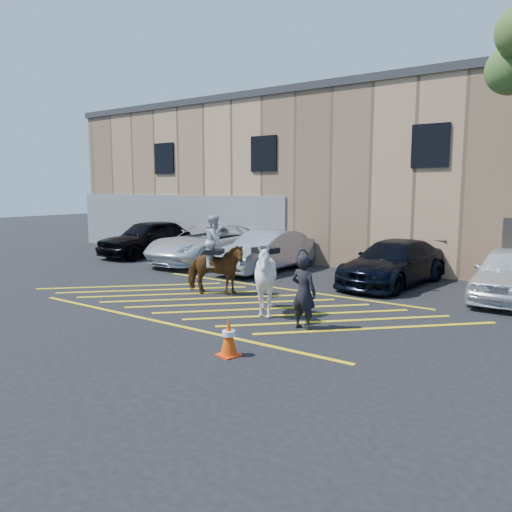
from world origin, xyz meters
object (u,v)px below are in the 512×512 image
Objects in this scene: car_white_pickup at (209,244)px; saddled_white at (265,279)px; handler at (304,292)px; traffic_cone at (229,337)px; car_black_suv at (149,238)px; mounted_bay at (215,263)px; car_white_suv at (510,274)px; car_blue_suv at (394,263)px; car_silver_sedan at (265,251)px.

saddled_white is (6.90, -5.82, 0.10)m from car_white_pickup.
traffic_cone is at bearing 88.75° from handler.
mounted_bay is (8.06, -4.77, 0.12)m from car_black_suv.
car_white_suv is at bearing -114.63° from handler.
car_white_suv is at bearing 30.83° from mounted_bay.
car_black_suv is 0.99× the size of car_blue_suv.
car_white_pickup is at bearing 132.63° from mounted_bay.
car_blue_suv reaches higher than traffic_cone.
car_black_suv is at bearing 149.38° from mounted_bay.
car_black_suv reaches higher than car_blue_suv.
mounted_bay reaches higher than car_white_pickup.
mounted_bay is at bearing -73.07° from car_silver_sedan.
handler is 1.47m from saddled_white.
car_white_suv is 6.79m from handler.
car_white_pickup is 11.88m from traffic_cone.
car_black_suv is 2.62× the size of saddled_white.
car_silver_sedan is 8.40m from car_white_suv.
car_white_suv is at bearing 0.69° from car_black_suv.
car_blue_suv is 2.10× the size of mounted_bay.
car_blue_suv is 3.49m from car_white_suv.
handler is at bearing -22.35° from mounted_bay.
car_silver_sedan is 4.50m from mounted_bay.
traffic_cone is at bearing -46.84° from car_white_pickup.
car_white_pickup is 9.03m from saddled_white.
mounted_bay is at bearing 132.80° from traffic_cone.
car_blue_suv is at bearing 173.01° from car_white_suv.
car_blue_suv is at bearing -0.29° from car_white_pickup.
car_white_suv is (8.40, -0.03, -0.02)m from car_silver_sedan.
car_white_pickup is 6.37m from mounted_bay.
mounted_bay is (-3.96, 1.63, 0.11)m from handler.
saddled_white reaches higher than car_white_suv.
car_silver_sedan is 4.93m from car_blue_suv.
saddled_white is (-4.64, -5.45, 0.17)m from car_white_suv.
mounted_bay is at bearing 156.33° from saddled_white.
car_silver_sedan is 9.72m from traffic_cone.
car_black_suv reaches higher than car_white_pickup.
car_white_pickup is 10.42m from handler.
car_blue_suv is 5.84m from saddled_white.
saddled_white is (-1.16, -5.72, 0.20)m from car_blue_suv.
car_blue_suv is at bearing 1.49° from car_black_suv.
handler is at bearing -47.48° from car_silver_sedan.
saddled_white is at bearing 111.61° from traffic_cone.
handler is 2.46m from traffic_cone.
car_blue_suv is at bearing 50.71° from mounted_bay.
car_black_suv is 9.37m from mounted_bay.
car_blue_suv is at bearing 4.64° from car_silver_sedan.
mounted_bay reaches higher than car_white_suv.
saddled_white is 2.59× the size of traffic_cone.
saddled_white reaches higher than handler.
handler is (12.03, -6.40, 0.00)m from car_black_suv.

